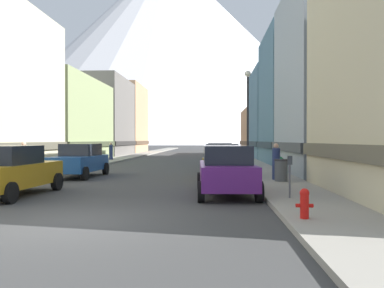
{
  "coord_description": "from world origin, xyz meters",
  "views": [
    {
      "loc": [
        3.32,
        -9.24,
        1.98
      ],
      "look_at": [
        0.78,
        38.76,
        1.5
      ],
      "focal_mm": 36.65,
      "sensor_mm": 36.0,
      "label": 1
    }
  ],
  "objects_px": {
    "trash_bin_right": "(281,170)",
    "pedestrian_1": "(111,152)",
    "car_right_1": "(222,161)",
    "potted_plant_0": "(279,163)",
    "pedestrian_0": "(276,163)",
    "car_right_0": "(226,170)",
    "car_right_2": "(219,155)",
    "car_left_1": "(80,160)",
    "car_left_0": "(10,171)",
    "fire_hydrant_near": "(304,202)",
    "pedestrian_2": "(24,160)",
    "streetlamp_right": "(248,105)",
    "parking_meter_near": "(290,171)"
  },
  "relations": [
    {
      "from": "car_right_1",
      "to": "pedestrian_0",
      "type": "height_order",
      "value": "pedestrian_0"
    },
    {
      "from": "car_right_0",
      "to": "car_right_2",
      "type": "bearing_deg",
      "value": 90.02
    },
    {
      "from": "streetlamp_right",
      "to": "pedestrian_1",
      "type": "bearing_deg",
      "value": 130.67
    },
    {
      "from": "car_right_0",
      "to": "trash_bin_right",
      "type": "height_order",
      "value": "car_right_0"
    },
    {
      "from": "trash_bin_right",
      "to": "pedestrian_1",
      "type": "distance_m",
      "value": 22.64
    },
    {
      "from": "potted_plant_0",
      "to": "car_left_0",
      "type": "bearing_deg",
      "value": -141.6
    },
    {
      "from": "car_left_1",
      "to": "car_right_0",
      "type": "bearing_deg",
      "value": -40.88
    },
    {
      "from": "car_left_1",
      "to": "pedestrian_2",
      "type": "relative_size",
      "value": 2.55
    },
    {
      "from": "car_left_1",
      "to": "pedestrian_1",
      "type": "distance_m",
      "value": 15.96
    },
    {
      "from": "car_right_1",
      "to": "potted_plant_0",
      "type": "xyz_separation_m",
      "value": [
        3.2,
        1.6,
        -0.22
      ]
    },
    {
      "from": "pedestrian_0",
      "to": "car_left_0",
      "type": "bearing_deg",
      "value": -154.19
    },
    {
      "from": "pedestrian_0",
      "to": "parking_meter_near",
      "type": "bearing_deg",
      "value": -94.93
    },
    {
      "from": "car_right_0",
      "to": "pedestrian_0",
      "type": "xyz_separation_m",
      "value": [
        2.45,
        4.27,
        0.03
      ]
    },
    {
      "from": "potted_plant_0",
      "to": "pedestrian_1",
      "type": "bearing_deg",
      "value": 132.66
    },
    {
      "from": "car_left_1",
      "to": "pedestrian_2",
      "type": "height_order",
      "value": "pedestrian_2"
    },
    {
      "from": "car_right_2",
      "to": "streetlamp_right",
      "type": "height_order",
      "value": "streetlamp_right"
    },
    {
      "from": "car_right_2",
      "to": "parking_meter_near",
      "type": "bearing_deg",
      "value": -82.66
    },
    {
      "from": "fire_hydrant_near",
      "to": "pedestrian_2",
      "type": "distance_m",
      "value": 15.48
    },
    {
      "from": "car_right_0",
      "to": "pedestrian_2",
      "type": "xyz_separation_m",
      "value": [
        -10.05,
        5.32,
        0.06
      ]
    },
    {
      "from": "pedestrian_0",
      "to": "pedestrian_1",
      "type": "bearing_deg",
      "value": 124.66
    },
    {
      "from": "fire_hydrant_near",
      "to": "car_right_0",
      "type": "bearing_deg",
      "value": 108.92
    },
    {
      "from": "car_left_0",
      "to": "fire_hydrant_near",
      "type": "height_order",
      "value": "car_left_0"
    },
    {
      "from": "car_right_2",
      "to": "potted_plant_0",
      "type": "height_order",
      "value": "car_right_2"
    },
    {
      "from": "parking_meter_near",
      "to": "pedestrian_2",
      "type": "xyz_separation_m",
      "value": [
        -12.0,
        6.85,
        -0.05
      ]
    },
    {
      "from": "trash_bin_right",
      "to": "car_right_0",
      "type": "bearing_deg",
      "value": -125.77
    },
    {
      "from": "car_left_0",
      "to": "fire_hydrant_near",
      "type": "distance_m",
      "value": 10.17
    },
    {
      "from": "trash_bin_right",
      "to": "streetlamp_right",
      "type": "height_order",
      "value": "streetlamp_right"
    },
    {
      "from": "car_left_0",
      "to": "car_right_0",
      "type": "bearing_deg",
      "value": 4.47
    },
    {
      "from": "car_right_1",
      "to": "streetlamp_right",
      "type": "relative_size",
      "value": 0.76
    },
    {
      "from": "car_left_0",
      "to": "fire_hydrant_near",
      "type": "relative_size",
      "value": 6.36
    },
    {
      "from": "pedestrian_2",
      "to": "streetlamp_right",
      "type": "relative_size",
      "value": 0.3
    },
    {
      "from": "car_right_0",
      "to": "car_right_2",
      "type": "height_order",
      "value": "same"
    },
    {
      "from": "fire_hydrant_near",
      "to": "trash_bin_right",
      "type": "bearing_deg",
      "value": 83.84
    },
    {
      "from": "car_left_1",
      "to": "potted_plant_0",
      "type": "height_order",
      "value": "car_left_1"
    },
    {
      "from": "car_right_2",
      "to": "pedestrian_1",
      "type": "bearing_deg",
      "value": 139.04
    },
    {
      "from": "fire_hydrant_near",
      "to": "car_right_1",
      "type": "bearing_deg",
      "value": 98.41
    },
    {
      "from": "car_right_2",
      "to": "pedestrian_1",
      "type": "height_order",
      "value": "car_right_2"
    },
    {
      "from": "car_left_0",
      "to": "fire_hydrant_near",
      "type": "xyz_separation_m",
      "value": [
        9.25,
        -4.21,
        -0.37
      ]
    },
    {
      "from": "car_left_1",
      "to": "streetlamp_right",
      "type": "bearing_deg",
      "value": 13.94
    },
    {
      "from": "pedestrian_2",
      "to": "streetlamp_right",
      "type": "height_order",
      "value": "streetlamp_right"
    },
    {
      "from": "pedestrian_2",
      "to": "pedestrian_1",
      "type": "bearing_deg",
      "value": 90.0
    },
    {
      "from": "pedestrian_2",
      "to": "car_left_0",
      "type": "bearing_deg",
      "value": -67.53
    },
    {
      "from": "car_left_1",
      "to": "car_left_0",
      "type": "bearing_deg",
      "value": -90.04
    },
    {
      "from": "car_left_0",
      "to": "pedestrian_0",
      "type": "relative_size",
      "value": 2.66
    },
    {
      "from": "pedestrian_1",
      "to": "pedestrian_2",
      "type": "relative_size",
      "value": 0.9
    },
    {
      "from": "pedestrian_1",
      "to": "pedestrian_2",
      "type": "xyz_separation_m",
      "value": [
        0.0,
        -17.03,
        0.09
      ]
    },
    {
      "from": "car_left_1",
      "to": "car_right_2",
      "type": "bearing_deg",
      "value": 42.86
    },
    {
      "from": "car_left_1",
      "to": "trash_bin_right",
      "type": "relative_size",
      "value": 4.56
    },
    {
      "from": "pedestrian_1",
      "to": "pedestrian_0",
      "type": "bearing_deg",
      "value": -55.34
    },
    {
      "from": "pedestrian_0",
      "to": "pedestrian_2",
      "type": "distance_m",
      "value": 12.54
    }
  ]
}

